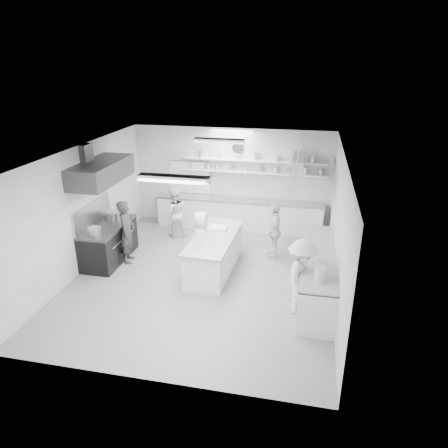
% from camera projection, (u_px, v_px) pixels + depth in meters
% --- Properties ---
extents(floor, '(6.00, 7.00, 0.02)m').
position_uv_depth(floor, '(203.00, 277.00, 9.94)').
color(floor, '#97959E').
rests_on(floor, ground).
extents(ceiling, '(6.00, 7.00, 0.02)m').
position_uv_depth(ceiling, '(201.00, 153.00, 8.81)').
color(ceiling, white).
rests_on(ceiling, wall_back).
extents(wall_back, '(6.00, 0.04, 3.00)m').
position_uv_depth(wall_back, '(231.00, 178.00, 12.55)').
color(wall_back, silver).
rests_on(wall_back, floor).
extents(wall_front, '(6.00, 0.04, 3.00)m').
position_uv_depth(wall_front, '(142.00, 302.00, 6.20)').
color(wall_front, silver).
rests_on(wall_front, floor).
extents(wall_left, '(0.04, 7.00, 3.00)m').
position_uv_depth(wall_left, '(81.00, 209.00, 9.95)').
color(wall_left, silver).
rests_on(wall_left, floor).
extents(wall_right, '(0.04, 7.00, 3.00)m').
position_uv_depth(wall_right, '(338.00, 229.00, 8.80)').
color(wall_right, silver).
rests_on(wall_right, floor).
extents(stove, '(0.80, 1.80, 0.90)m').
position_uv_depth(stove, '(109.00, 244.00, 10.63)').
color(stove, black).
rests_on(stove, floor).
extents(exhaust_hood, '(0.85, 2.00, 0.50)m').
position_uv_depth(exhaust_hood, '(101.00, 172.00, 9.92)').
color(exhaust_hood, '#3B3B3E').
rests_on(exhaust_hood, wall_left).
extents(back_counter, '(5.00, 0.60, 0.92)m').
position_uv_depth(back_counter, '(239.00, 214.00, 12.61)').
color(back_counter, white).
rests_on(back_counter, floor).
extents(shelf_lower, '(4.20, 0.26, 0.04)m').
position_uv_depth(shelf_lower, '(254.00, 172.00, 12.21)').
color(shelf_lower, white).
rests_on(shelf_lower, wall_back).
extents(shelf_upper, '(4.20, 0.26, 0.04)m').
position_uv_depth(shelf_upper, '(254.00, 161.00, 12.07)').
color(shelf_upper, white).
rests_on(shelf_upper, wall_back).
extents(pass_through_window, '(1.30, 0.04, 1.00)m').
position_uv_depth(pass_through_window, '(190.00, 177.00, 12.80)').
color(pass_through_window, black).
rests_on(pass_through_window, wall_back).
extents(wall_clock, '(0.32, 0.05, 0.32)m').
position_uv_depth(wall_clock, '(238.00, 147.00, 12.12)').
color(wall_clock, silver).
rests_on(wall_clock, wall_back).
extents(right_counter, '(0.74, 3.30, 0.94)m').
position_uv_depth(right_counter, '(317.00, 275.00, 9.07)').
color(right_counter, white).
rests_on(right_counter, floor).
extents(pot_rack, '(0.30, 1.60, 0.40)m').
position_uv_depth(pot_rack, '(298.00, 164.00, 10.87)').
color(pot_rack, '#AAACB1').
rests_on(pot_rack, ceiling).
extents(light_fixture_front, '(1.30, 0.25, 0.10)m').
position_uv_depth(light_fixture_front, '(174.00, 178.00, 7.20)').
color(light_fixture_front, white).
rests_on(light_fixture_front, ceiling).
extents(light_fixture_rear, '(1.30, 0.25, 0.10)m').
position_uv_depth(light_fixture_rear, '(219.00, 141.00, 10.47)').
color(light_fixture_rear, white).
rests_on(light_fixture_rear, ceiling).
extents(prep_island, '(0.96, 2.37, 0.86)m').
position_uv_depth(prep_island, '(214.00, 254.00, 10.12)').
color(prep_island, white).
rests_on(prep_island, floor).
extents(stove_pot, '(0.39, 0.39, 0.29)m').
position_uv_depth(stove_pot, '(113.00, 217.00, 10.75)').
color(stove_pot, '#AAACB1').
rests_on(stove_pot, stove).
extents(cook_stove, '(0.51, 0.66, 1.64)m').
position_uv_depth(cook_stove, '(127.00, 232.00, 10.42)').
color(cook_stove, '#313134').
rests_on(cook_stove, floor).
extents(cook_back, '(0.83, 0.73, 1.43)m').
position_uv_depth(cook_back, '(175.00, 213.00, 11.97)').
color(cook_back, silver).
rests_on(cook_back, floor).
extents(cook_island_left, '(0.48, 0.71, 1.44)m').
position_uv_depth(cook_island_left, '(201.00, 239.00, 10.24)').
color(cook_island_left, silver).
rests_on(cook_island_left, floor).
extents(cook_island_right, '(0.45, 0.89, 1.47)m').
position_uv_depth(cook_island_right, '(274.00, 231.00, 10.70)').
color(cook_island_right, silver).
rests_on(cook_island_right, floor).
extents(cook_right, '(0.77, 1.13, 1.62)m').
position_uv_depth(cook_right, '(301.00, 277.00, 8.28)').
color(cook_right, silver).
rests_on(cook_right, floor).
extents(bowl_island_a, '(0.31, 0.31, 0.06)m').
position_uv_depth(bowl_island_a, '(198.00, 248.00, 9.37)').
color(bowl_island_a, '#AAACB1').
rests_on(bowl_island_a, prep_island).
extents(bowl_island_b, '(0.25, 0.25, 0.06)m').
position_uv_depth(bowl_island_b, '(219.00, 230.00, 10.35)').
color(bowl_island_b, white).
rests_on(bowl_island_b, prep_island).
extents(bowl_right, '(0.28, 0.28, 0.06)m').
position_uv_depth(bowl_right, '(317.00, 266.00, 8.40)').
color(bowl_right, white).
rests_on(bowl_right, right_counter).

